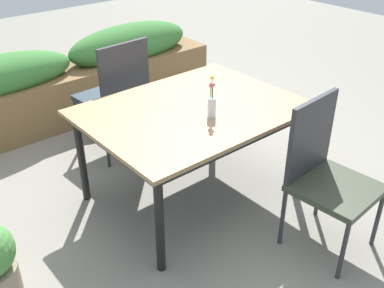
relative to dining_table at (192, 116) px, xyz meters
The scene contains 6 objects.
ground_plane 0.66m from the dining_table, 56.67° to the left, with size 12.00×12.00×0.00m, color gray.
dining_table is the anchor object (origin of this frame).
chair_near_right 0.94m from the dining_table, 70.29° to the right, with size 0.49×0.49×0.95m.
chair_far_side 0.88m from the dining_table, 94.25° to the left, with size 0.51×0.51×0.99m.
flower_vase 0.24m from the dining_table, 86.22° to the right, with size 0.05×0.05×0.28m.
planter_box 1.78m from the dining_table, 90.65° to the left, with size 3.01×0.51×0.81m.
Camera 1 is at (-1.78, -2.13, 2.01)m, focal length 42.20 mm.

